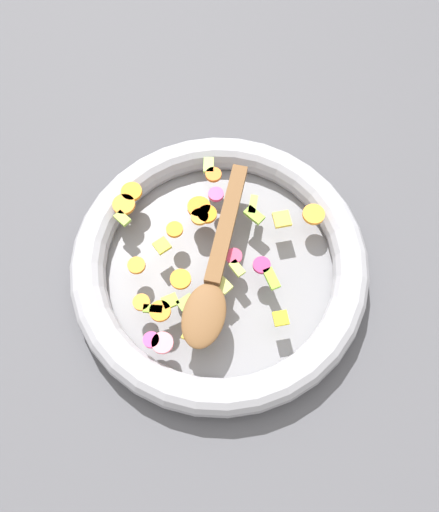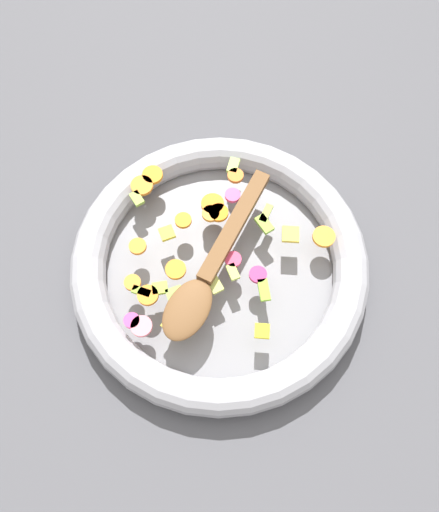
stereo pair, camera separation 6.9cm
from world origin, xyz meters
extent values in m
plane|color=#4C4C51|center=(0.00, 0.00, 0.00)|extent=(4.00, 4.00, 0.00)
cylinder|color=slate|center=(0.00, 0.00, 0.01)|extent=(0.38, 0.38, 0.01)
torus|color=#9E9EA5|center=(0.00, 0.00, 0.03)|extent=(0.43, 0.43, 0.05)
cylinder|color=orange|center=(0.01, 0.08, 0.05)|extent=(0.05, 0.05, 0.01)
cylinder|color=orange|center=(-0.04, 0.06, 0.05)|extent=(0.03, 0.03, 0.01)
cylinder|color=orange|center=(-0.06, -0.01, 0.05)|extent=(0.04, 0.04, 0.01)
cylinder|color=orange|center=(0.00, 0.07, 0.05)|extent=(0.03, 0.03, 0.01)
cylinder|color=orange|center=(-0.09, 0.13, 0.05)|extent=(0.04, 0.04, 0.01)
cylinder|color=orange|center=(-0.07, 0.15, 0.05)|extent=(0.04, 0.04, 0.01)
cylinder|color=orange|center=(0.05, 0.12, 0.05)|extent=(0.03, 0.03, 0.01)
cylinder|color=orange|center=(-0.11, 0.03, 0.05)|extent=(0.03, 0.03, 0.01)
cylinder|color=orange|center=(-0.12, -0.02, 0.05)|extent=(0.03, 0.03, 0.01)
cylinder|color=orange|center=(0.15, 0.00, 0.05)|extent=(0.04, 0.04, 0.01)
cylinder|color=orange|center=(-0.10, -0.04, 0.05)|extent=(0.04, 0.04, 0.01)
cylinder|color=orange|center=(0.01, 0.07, 0.05)|extent=(0.04, 0.04, 0.01)
cube|color=#86B63B|center=(0.07, 0.04, 0.05)|extent=(0.02, 0.03, 0.01)
cube|color=#A9DC5C|center=(0.05, 0.14, 0.05)|extent=(0.02, 0.03, 0.01)
cube|color=#BAD057|center=(0.01, -0.03, 0.05)|extent=(0.02, 0.02, 0.01)
cube|color=#91B847|center=(-0.10, 0.11, 0.05)|extent=(0.02, 0.03, 0.01)
cube|color=#87B148|center=(-0.07, -0.04, 0.05)|extent=(0.02, 0.02, 0.01)
cube|color=#82B032|center=(-0.11, -0.03, 0.05)|extent=(0.03, 0.02, 0.01)
cube|color=#84BD32|center=(0.05, -0.06, 0.05)|extent=(0.02, 0.03, 0.01)
cube|color=#95AA47|center=(0.08, 0.05, 0.05)|extent=(0.03, 0.03, 0.01)
cube|color=#A6C73C|center=(-0.09, -0.03, 0.05)|extent=(0.02, 0.02, 0.01)
cube|color=#BBC45C|center=(-0.01, -0.04, 0.05)|extent=(0.02, 0.03, 0.01)
cylinder|color=#C52C67|center=(0.05, -0.04, 0.05)|extent=(0.03, 0.03, 0.01)
cylinder|color=#D6385C|center=(0.02, -0.01, 0.05)|extent=(0.03, 0.03, 0.01)
cylinder|color=pink|center=(-0.12, -0.08, 0.05)|extent=(0.04, 0.04, 0.01)
cylinder|color=#E2407B|center=(0.04, 0.09, 0.05)|extent=(0.03, 0.03, 0.01)
cylinder|color=#DE4185|center=(-0.13, -0.07, 0.05)|extent=(0.03, 0.03, 0.01)
cylinder|color=pink|center=(-0.04, -0.06, 0.05)|extent=(0.03, 0.03, 0.01)
cube|color=gold|center=(-0.08, -0.08, 0.05)|extent=(0.03, 0.03, 0.01)
cube|color=yellow|center=(-0.07, 0.05, 0.05)|extent=(0.02, 0.02, 0.01)
cube|color=yellow|center=(0.03, -0.12, 0.05)|extent=(0.02, 0.02, 0.01)
cube|color=yellow|center=(0.10, 0.01, 0.05)|extent=(0.03, 0.03, 0.01)
cube|color=brown|center=(0.03, 0.04, 0.06)|extent=(0.13, 0.16, 0.01)
ellipsoid|color=brown|center=(-0.06, -0.07, 0.06)|extent=(0.10, 0.11, 0.01)
camera|label=1|loc=(-0.12, -0.25, 0.68)|focal=35.00mm
camera|label=2|loc=(-0.05, -0.27, 0.68)|focal=35.00mm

